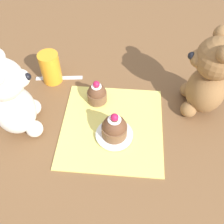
{
  "coord_description": "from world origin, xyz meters",
  "views": [
    {
      "loc": [
        -0.36,
        -0.03,
        0.51
      ],
      "look_at": [
        0.0,
        0.0,
        0.06
      ],
      "focal_mm": 42.0,
      "sensor_mm": 36.0,
      "label": 1
    }
  ],
  "objects": [
    {
      "name": "teddy_bear_cream",
      "position": [
        -0.01,
        0.21,
        0.09
      ],
      "size": [
        0.12,
        0.12,
        0.2
      ],
      "rotation": [
        0.0,
        0.0,
        0.32
      ],
      "color": "silver",
      "rests_on": "ground_plane"
    },
    {
      "name": "teddy_bear_tan",
      "position": [
        0.08,
        -0.21,
        0.1
      ],
      "size": [
        0.11,
        0.11,
        0.21
      ],
      "rotation": [
        0.0,
        0.0,
        3.07
      ],
      "color": "olive",
      "rests_on": "ground_plane"
    },
    {
      "name": "knitted_placemat",
      "position": [
        0.0,
        0.0,
        0.0
      ],
      "size": [
        0.25,
        0.24,
        0.01
      ],
      "primitive_type": "cube",
      "color": "#E0D166",
      "rests_on": "ground_plane"
    },
    {
      "name": "ground_plane",
      "position": [
        0.0,
        0.0,
        0.0
      ],
      "size": [
        4.0,
        4.0,
        0.0
      ],
      "primitive_type": "plane",
      "color": "brown"
    },
    {
      "name": "saucer_plate",
      "position": [
        -0.03,
        -0.01,
        0.01
      ],
      "size": [
        0.09,
        0.09,
        0.01
      ],
      "primitive_type": "cylinder",
      "color": "white",
      "rests_on": "knitted_placemat"
    },
    {
      "name": "juice_glass",
      "position": [
        0.15,
        0.18,
        0.04
      ],
      "size": [
        0.05,
        0.05,
        0.09
      ],
      "primitive_type": "cylinder",
      "color": "orange",
      "rests_on": "ground_plane"
    },
    {
      "name": "teaspoon",
      "position": [
        0.15,
        0.16,
        0.0
      ],
      "size": [
        0.03,
        0.13,
        0.01
      ],
      "primitive_type": "cube",
      "rotation": [
        0.0,
        0.0,
        4.83
      ],
      "color": "silver",
      "rests_on": "ground_plane"
    },
    {
      "name": "cupcake_near_tan_bear",
      "position": [
        -0.03,
        -0.01,
        0.04
      ],
      "size": [
        0.06,
        0.06,
        0.07
      ],
      "color": "brown",
      "rests_on": "saucer_plate"
    },
    {
      "name": "cupcake_near_cream_bear",
      "position": [
        0.08,
        0.04,
        0.03
      ],
      "size": [
        0.05,
        0.05,
        0.06
      ],
      "color": "brown",
      "rests_on": "knitted_placemat"
    }
  ]
}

